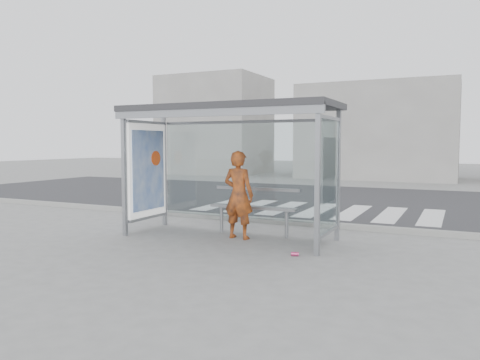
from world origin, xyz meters
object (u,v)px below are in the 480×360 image
soda_can (295,254)px  bench (254,207)px  person (239,195)px  bus_shelter (213,138)px

soda_can → bench: bearing=134.7°
person → bench: person is taller
bus_shelter → person: bearing=-3.1°
bench → person: bearing=-104.1°
bus_shelter → soda_can: bearing=-24.5°
person → bench: 0.56m
bus_shelter → bench: bus_shelter is taller
bus_shelter → soda_can: 2.98m
person → bench: size_ratio=0.93×
person → soda_can: (1.47, -0.90, -0.83)m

